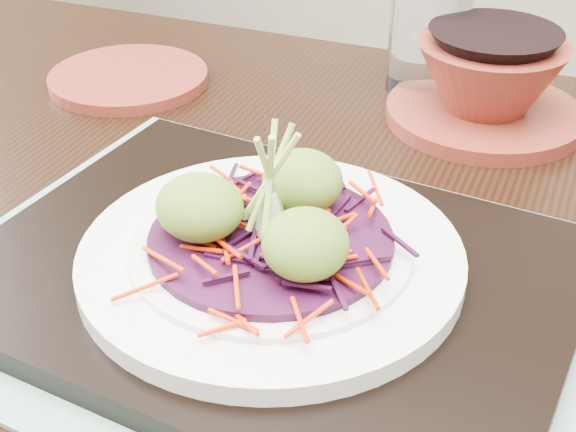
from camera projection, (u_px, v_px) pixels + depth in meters
The scene contains 11 objects.
dining_table at pixel (335, 401), 0.57m from camera, with size 1.34×1.00×0.77m.
placemat at pixel (272, 289), 0.51m from camera, with size 0.42×0.33×0.00m, color gray.
serving_tray at pixel (271, 276), 0.50m from camera, with size 0.37×0.27×0.02m, color black.
white_plate at pixel (271, 255), 0.49m from camera, with size 0.24×0.24×0.02m.
cabbage_bed at pixel (271, 239), 0.49m from camera, with size 0.15×0.15×0.01m, color #370B2B.
carrot_julienne at pixel (271, 229), 0.48m from camera, with size 0.18×0.18×0.01m, color red, non-canonical shape.
guacamole_scoops at pixel (270, 210), 0.48m from camera, with size 0.13×0.12×0.04m.
scallion_garnish at pixel (270, 183), 0.47m from camera, with size 0.05×0.05×0.08m, color #A2CA50, non-canonical shape.
terracotta_side_plate at pixel (129, 78), 0.78m from camera, with size 0.15×0.15×0.01m, color maroon.
water_glass at pixel (430, 35), 0.74m from camera, with size 0.08×0.08×0.11m, color white.
terracotta_bowl_set at pixel (488, 87), 0.70m from camera, with size 0.19×0.19×0.07m.
Camera 1 is at (0.16, -0.33, 1.09)m, focal length 50.00 mm.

